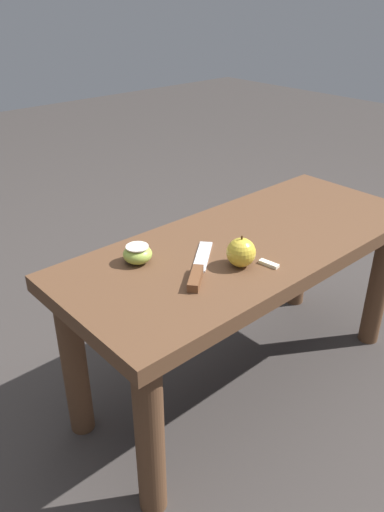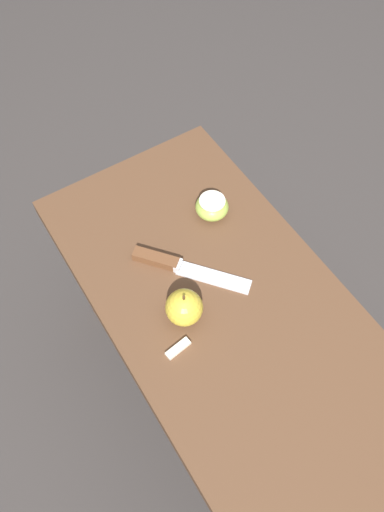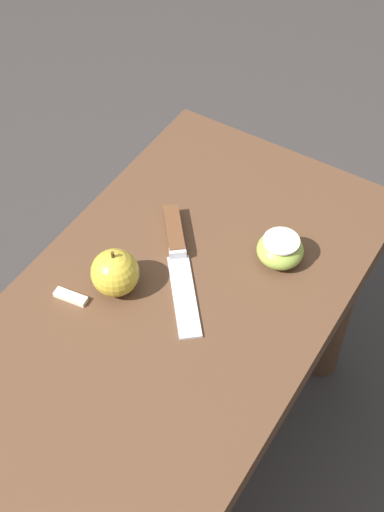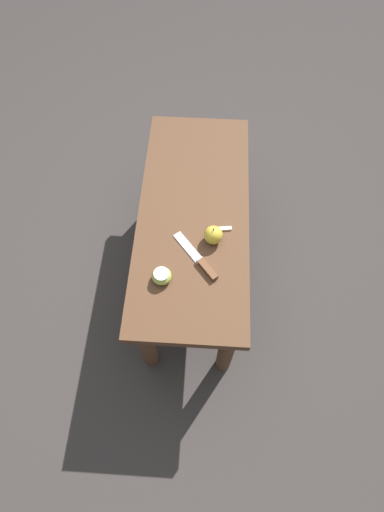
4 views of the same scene
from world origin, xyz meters
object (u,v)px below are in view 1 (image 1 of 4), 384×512
knife (198,271)px  apple_whole (241,252)px  apple_cut (138,254)px  wooden_bench (248,268)px

knife → apple_whole: size_ratio=2.59×
apple_whole → apple_cut: apple_whole is taller
wooden_bench → knife: size_ratio=5.14×
knife → apple_cut: (-0.07, 0.14, 0.01)m
wooden_bench → knife: knife is taller
wooden_bench → knife: (-0.22, -0.04, 0.09)m
wooden_bench → knife: 0.24m
apple_cut → knife: bearing=-63.1°
knife → apple_cut: 0.15m
knife → apple_cut: apple_cut is taller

